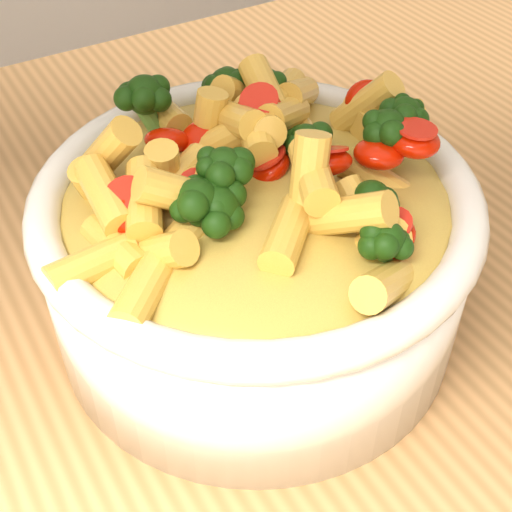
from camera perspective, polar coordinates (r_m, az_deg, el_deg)
table at (r=0.56m, az=-4.75°, el=-11.41°), size 1.20×0.80×0.90m
serving_bowl at (r=0.43m, az=0.00°, el=0.13°), size 0.26×0.26×0.11m
pasta_salad at (r=0.39m, az=0.00°, el=7.64°), size 0.21×0.21×0.05m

